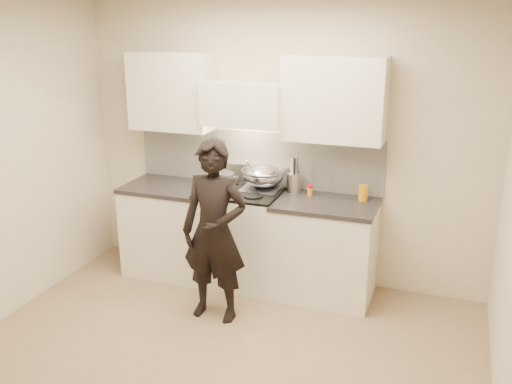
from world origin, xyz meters
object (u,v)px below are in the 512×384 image
at_px(utensil_crock, 294,181).
at_px(stove, 241,236).
at_px(counter_right, 325,249).
at_px(wok, 263,176).
at_px(person, 214,232).

bearing_deg(utensil_crock, stove, -157.30).
bearing_deg(stove, counter_right, 0.00).
bearing_deg(wok, stove, -142.68).
xyz_separation_m(stove, utensil_crock, (0.47, 0.19, 0.55)).
height_order(stove, person, person).
distance_m(counter_right, wok, 0.90).
relative_size(counter_right, utensil_crock, 2.69).
xyz_separation_m(counter_right, person, (-0.79, -0.71, 0.33)).
height_order(stove, counter_right, stove).
distance_m(utensil_crock, person, 1.03).
distance_m(counter_right, utensil_crock, 0.70).
height_order(wok, person, person).
relative_size(stove, counter_right, 1.04).
bearing_deg(counter_right, utensil_crock, 151.82).
bearing_deg(utensil_crock, wok, -167.96).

